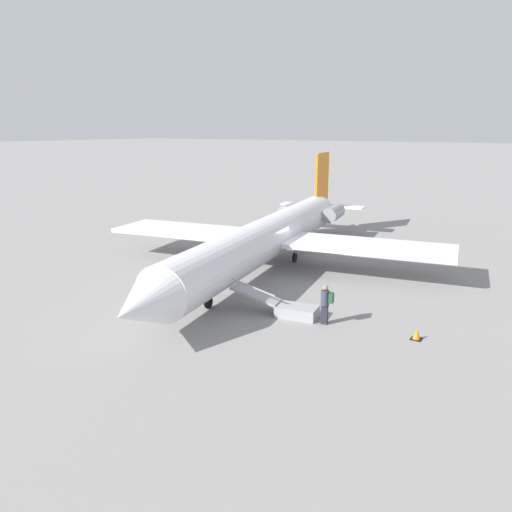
% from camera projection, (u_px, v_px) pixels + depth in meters
% --- Properties ---
extents(ground_plane, '(600.00, 600.00, 0.00)m').
position_uv_depth(ground_plane, '(266.00, 269.00, 29.73)').
color(ground_plane, gray).
extents(airplane_main, '(27.97, 21.42, 6.32)m').
position_uv_depth(airplane_main, '(271.00, 235.00, 30.04)').
color(airplane_main, silver).
rests_on(airplane_main, ground).
extents(boarding_stairs, '(1.72, 4.13, 1.61)m').
position_uv_depth(boarding_stairs, '(288.00, 308.00, 22.28)').
color(boarding_stairs, '#99999E').
rests_on(boarding_stairs, ground).
extents(passenger, '(0.38, 0.56, 1.74)m').
position_uv_depth(passenger, '(326.00, 302.00, 21.17)').
color(passenger, '#23232D').
rests_on(passenger, ground).
extents(traffic_cone_near_stairs, '(0.42, 0.42, 0.46)m').
position_uv_depth(traffic_cone_near_stairs, '(417.00, 334.00, 19.80)').
color(traffic_cone_near_stairs, black).
rests_on(traffic_cone_near_stairs, ground).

